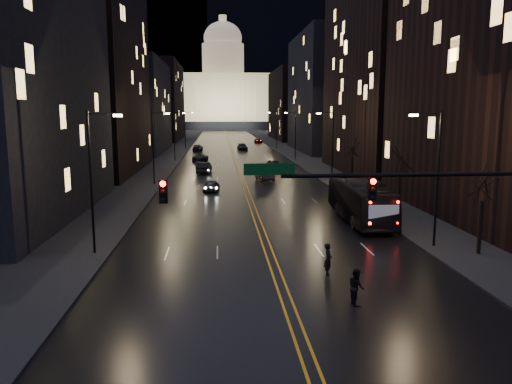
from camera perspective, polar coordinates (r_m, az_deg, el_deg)
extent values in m
plane|color=black|center=(23.07, 4.01, -13.62)|extent=(900.00, 900.00, 0.00)
cube|color=black|center=(151.33, -3.16, 5.78)|extent=(20.00, 320.00, 0.02)
cube|color=black|center=(151.68, -8.48, 5.73)|extent=(8.00, 320.00, 0.16)
cube|color=black|center=(152.27, 2.14, 5.83)|extent=(8.00, 320.00, 0.16)
cube|color=orange|center=(151.33, -3.16, 5.79)|extent=(0.62, 320.00, 0.01)
cube|color=black|center=(77.29, -18.12, 12.49)|extent=(12.00, 30.00, 28.00)
cube|color=black|center=(114.44, -13.50, 9.46)|extent=(12.00, 34.00, 20.00)
cube|color=black|center=(162.05, -10.84, 10.10)|extent=(12.00, 40.00, 24.00)
cube|color=black|center=(47.72, 26.71, 11.91)|extent=(12.00, 26.00, 24.00)
cube|color=black|center=(75.71, 14.94, 16.52)|extent=(12.00, 30.00, 38.00)
cube|color=black|center=(115.66, 7.86, 11.11)|extent=(12.00, 34.00, 26.00)
cube|color=black|center=(162.85, 4.25, 9.88)|extent=(12.00, 40.00, 22.00)
cube|color=black|center=(407.23, 1.86, 17.08)|extent=(520.00, 60.00, 130.00)
cube|color=black|center=(271.14, -3.71, 7.69)|extent=(90.00, 50.00, 4.00)
cube|color=#FFE493|center=(271.15, -3.74, 10.65)|extent=(80.00, 36.00, 24.00)
cylinder|color=#D0B586|center=(272.40, -3.79, 14.86)|extent=(22.00, 22.00, 16.00)
ellipsoid|color=#D0B586|center=(273.71, -3.81, 17.15)|extent=(20.00, 20.00, 17.00)
cylinder|color=#FFE493|center=(275.02, -3.83, 18.90)|extent=(4.00, 4.00, 6.00)
cylinder|color=black|center=(22.92, 17.93, 1.88)|extent=(12.00, 0.18, 0.18)
cube|color=black|center=(21.42, -10.53, 0.07)|extent=(0.35, 0.30, 1.00)
cube|color=black|center=(22.32, 13.10, 0.35)|extent=(0.35, 0.30, 1.00)
sphere|color=#FF0705|center=(21.19, -10.61, 0.93)|extent=(0.24, 0.24, 0.24)
sphere|color=#FF0705|center=(22.10, 13.27, 1.18)|extent=(0.24, 0.24, 0.24)
cube|color=#053F14|center=(21.29, 1.54, 2.61)|extent=(2.20, 0.06, 0.50)
cylinder|color=black|center=(34.40, 20.02, 1.22)|extent=(0.16, 0.16, 9.00)
cylinder|color=black|center=(33.75, 19.02, 8.46)|extent=(1.80, 0.10, 0.10)
cube|color=#FFD999|center=(33.41, 17.58, 8.36)|extent=(0.50, 0.25, 0.15)
cylinder|color=black|center=(32.31, -18.33, 0.82)|extent=(0.16, 0.16, 9.00)
cylinder|color=black|center=(31.80, -17.13, 8.54)|extent=(1.80, 0.10, 0.10)
cube|color=#FFD999|center=(31.62, -15.51, 8.43)|extent=(0.50, 0.25, 0.15)
cylinder|color=black|center=(62.82, 8.73, 5.02)|extent=(0.16, 0.16, 9.00)
cylinder|color=black|center=(62.46, 8.02, 8.97)|extent=(1.80, 0.10, 0.10)
cube|color=#FFD999|center=(62.28, 7.20, 8.89)|extent=(0.50, 0.25, 0.15)
cylinder|color=black|center=(61.69, -11.67, 4.87)|extent=(0.16, 0.16, 9.00)
cylinder|color=black|center=(61.43, -10.96, 8.89)|extent=(1.80, 0.10, 0.10)
cube|color=#FFD999|center=(61.33, -10.11, 8.82)|extent=(0.50, 0.25, 0.15)
cylinder|color=black|center=(92.24, 4.52, 6.39)|extent=(0.16, 0.16, 9.00)
cylinder|color=black|center=(92.00, 3.99, 9.07)|extent=(1.80, 0.10, 0.10)
cube|color=#FFD999|center=(91.87, 3.43, 9.01)|extent=(0.50, 0.25, 0.15)
cylinder|color=black|center=(91.48, -9.31, 6.28)|extent=(0.16, 0.16, 9.00)
cylinder|color=black|center=(91.30, -8.81, 8.98)|extent=(1.80, 0.10, 0.10)
cube|color=#FFD999|center=(91.23, -8.24, 8.94)|extent=(0.50, 0.25, 0.15)
cylinder|color=black|center=(121.94, 2.34, 7.08)|extent=(0.16, 0.16, 9.00)
cylinder|color=black|center=(121.76, 1.93, 9.11)|extent=(1.80, 0.10, 0.10)
cube|color=#FFD999|center=(121.67, 1.50, 9.06)|extent=(0.50, 0.25, 0.15)
cylinder|color=black|center=(121.37, -8.11, 6.99)|extent=(0.16, 0.16, 9.00)
cylinder|color=black|center=(121.23, -7.72, 9.03)|extent=(1.80, 0.10, 0.10)
cube|color=#FFD999|center=(121.18, -7.29, 8.99)|extent=(0.50, 0.25, 0.15)
cylinder|color=black|center=(34.00, 24.23, -3.84)|extent=(0.24, 0.24, 3.50)
cylinder|color=black|center=(46.53, 16.05, -0.06)|extent=(0.24, 0.24, 3.50)
cylinder|color=black|center=(61.63, 10.90, 2.32)|extent=(0.24, 0.24, 3.50)
imported|color=black|center=(42.16, 11.79, -0.88)|extent=(3.17, 12.36, 3.43)
imported|color=black|center=(56.68, -5.15, 0.76)|extent=(2.06, 4.13, 1.35)
imported|color=black|center=(73.55, -5.95, 2.78)|extent=(2.24, 5.07, 1.62)
imported|color=black|center=(90.51, -6.36, 3.94)|extent=(2.88, 5.66, 1.53)
imported|color=black|center=(114.83, -6.68, 5.03)|extent=(2.34, 5.33, 1.52)
imported|color=black|center=(64.92, 0.97, 1.98)|extent=(2.26, 5.06, 1.61)
imported|color=black|center=(77.78, 2.10, 3.16)|extent=(2.32, 4.81, 1.58)
imported|color=black|center=(117.20, -1.57, 5.17)|extent=(2.49, 5.34, 1.51)
imported|color=black|center=(145.13, 0.27, 5.90)|extent=(2.26, 4.77, 1.31)
imported|color=black|center=(27.89, 8.25, -7.65)|extent=(0.58, 0.74, 1.81)
imported|color=black|center=(24.08, 11.39, -10.58)|extent=(0.55, 0.89, 1.73)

